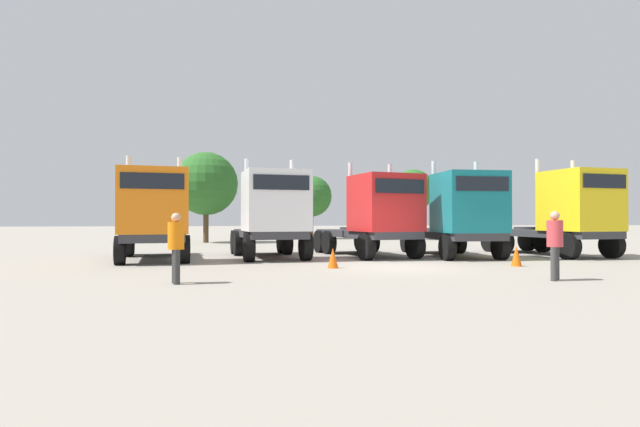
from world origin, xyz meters
TOP-DOWN VIEW (x-y plane):
  - ground at (0.00, 0.00)m, footprint 200.00×200.00m
  - semi_truck_orange at (-8.39, 3.89)m, footprint 3.11×6.56m
  - semi_truck_white at (-3.85, 4.12)m, footprint 2.98×5.94m
  - semi_truck_red at (0.53, 4.06)m, footprint 3.52×6.51m
  - semi_truck_teal at (3.88, 3.12)m, footprint 2.88×6.38m
  - semi_truck_yellow at (8.63, 2.82)m, footprint 3.12×6.53m
  - visitor_in_hivis at (-7.04, -3.13)m, footprint 0.48×0.48m
  - visitor_with_camera at (2.64, -4.41)m, footprint 0.56×0.56m
  - traffic_cone_near at (-2.31, -0.03)m, footprint 0.36×0.36m
  - traffic_cone_far at (3.96, -0.64)m, footprint 0.36×0.36m
  - oak_far_left at (-6.77, 19.02)m, footprint 4.31×4.31m
  - oak_far_centre at (1.45, 24.02)m, footprint 3.33×3.33m
  - oak_far_right at (8.84, 20.63)m, footprint 3.25×3.25m

SIDE VIEW (x-z plane):
  - ground at x=0.00m, z-range 0.00..0.00m
  - traffic_cone_near at x=-2.31m, z-range 0.00..0.66m
  - traffic_cone_far at x=3.96m, z-range 0.00..0.71m
  - visitor_in_hivis at x=-7.04m, z-range 0.14..1.90m
  - visitor_with_camera at x=2.64m, z-range 0.15..1.97m
  - semi_truck_red at x=0.53m, z-range -0.22..3.77m
  - semi_truck_orange at x=-8.39m, z-range -0.24..3.80m
  - semi_truck_teal at x=3.88m, z-range -0.23..3.84m
  - semi_truck_white at x=-3.85m, z-range -0.21..3.87m
  - semi_truck_yellow at x=8.63m, z-range -0.22..4.00m
  - oak_far_centre at x=1.45m, z-range 0.88..6.00m
  - oak_far_right at x=8.84m, z-range 1.08..6.53m
  - oak_far_left at x=-6.77m, z-range 0.92..7.09m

